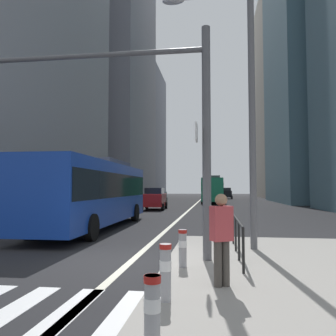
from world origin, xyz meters
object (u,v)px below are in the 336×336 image
at_px(sedan_white_oncoming, 8,208).
at_px(street_lamp_post, 252,78).
at_px(city_bus_red_receding, 213,189).
at_px(car_oncoming_far, 154,198).
at_px(car_receding_near, 226,193).
at_px(bollard_front, 152,309).
at_px(car_oncoming_mid, 158,195).
at_px(bollard_left, 165,269).
at_px(city_bus_blue_oncoming, 94,190).
at_px(car_receding_far, 214,193).
at_px(traffic_signal_gantry, 123,106).
at_px(pedestrian_waiting, 221,235).
at_px(bollard_right, 183,246).

relative_size(sedan_white_oncoming, street_lamp_post, 0.55).
xyz_separation_m(city_bus_red_receding, car_oncoming_far, (-5.18, -13.65, -0.85)).
bearing_deg(car_receding_near, bollard_front, -92.86).
bearing_deg(car_oncoming_mid, city_bus_red_receding, -3.11).
xyz_separation_m(car_receding_near, car_oncoming_far, (-7.48, -30.86, -0.00)).
relative_size(bollard_front, bollard_left, 0.93).
bearing_deg(city_bus_blue_oncoming, car_oncoming_mid, 93.37).
relative_size(city_bus_blue_oncoming, car_receding_far, 2.51).
bearing_deg(city_bus_blue_oncoming, traffic_signal_gantry, -64.69).
xyz_separation_m(car_receding_near, street_lamp_post, (-1.01, -50.37, 4.29)).
height_order(city_bus_red_receding, car_oncoming_far, city_bus_red_receding).
distance_m(city_bus_red_receding, car_oncoming_mid, 7.32).
distance_m(bollard_front, pedestrian_waiting, 2.79).
distance_m(sedan_white_oncoming, traffic_signal_gantry, 10.12).
bearing_deg(sedan_white_oncoming, car_receding_far, 79.06).
distance_m(city_bus_red_receding, pedestrian_waiting, 37.12).
xyz_separation_m(street_lamp_post, bollard_right, (-1.88, -2.54, -4.66)).
xyz_separation_m(car_receding_near, bollard_right, (-2.88, -52.92, -0.37)).
distance_m(city_bus_blue_oncoming, car_receding_far, 49.62).
bearing_deg(traffic_signal_gantry, bollard_left, -63.01).
distance_m(car_oncoming_far, bollard_left, 24.82).
height_order(car_receding_near, bollard_right, car_receding_near).
distance_m(car_oncoming_far, bollard_front, 26.50).
bearing_deg(bollard_right, sedan_white_oncoming, 141.80).
xyz_separation_m(city_bus_blue_oncoming, bollard_left, (4.95, -10.22, -1.18)).
xyz_separation_m(city_bus_blue_oncoming, car_receding_far, (5.70, 49.28, -0.85)).
distance_m(sedan_white_oncoming, car_oncoming_far, 15.62).
bearing_deg(pedestrian_waiting, city_bus_blue_oncoming, 122.27).
height_order(city_bus_blue_oncoming, car_receding_near, city_bus_blue_oncoming).
relative_size(traffic_signal_gantry, bollard_right, 7.78).
bearing_deg(city_bus_blue_oncoming, car_oncoming_far, 88.34).
distance_m(city_bus_blue_oncoming, bollard_left, 11.41).
bearing_deg(car_receding_near, car_oncoming_mid, -119.61).
bearing_deg(car_oncoming_far, street_lamp_post, -71.64).
relative_size(bollard_left, bollard_right, 1.07).
height_order(city_bus_red_receding, car_receding_far, city_bus_red_receding).
height_order(sedan_white_oncoming, bollard_front, sedan_white_oncoming).
xyz_separation_m(city_bus_blue_oncoming, city_bus_red_receding, (5.59, 27.84, -0.00)).
bearing_deg(car_receding_far, bollard_front, -90.61).
distance_m(sedan_white_oncoming, bollard_front, 14.31).
bearing_deg(bollard_front, pedestrian_waiting, 72.73).
relative_size(traffic_signal_gantry, bollard_front, 7.86).
bearing_deg(bollard_right, car_oncoming_mid, 100.47).
height_order(car_oncoming_mid, bollard_left, car_oncoming_mid).
xyz_separation_m(car_oncoming_mid, car_receding_near, (9.55, 16.81, -0.00)).
bearing_deg(bollard_right, pedestrian_waiting, -58.73).
distance_m(city_bus_blue_oncoming, traffic_signal_gantry, 8.13).
bearing_deg(pedestrian_waiting, bollard_right, 121.27).
xyz_separation_m(sedan_white_oncoming, bollard_left, (8.93, -9.41, -0.34)).
bearing_deg(bollard_right, car_oncoming_far, 101.77).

